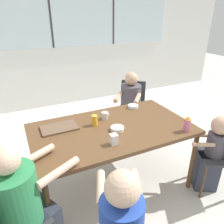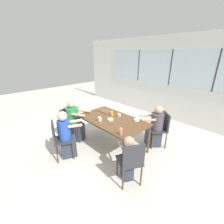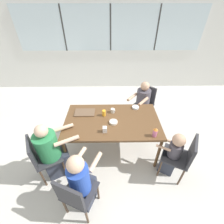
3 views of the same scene
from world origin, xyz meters
TOP-DOWN VIEW (x-y plane):
  - ground_plane at (0.00, 0.00)m, footprint 16.00×16.00m
  - wall_back_with_windows at (0.00, 2.71)m, footprint 8.40×0.08m
  - dining_table at (0.00, 0.00)m, footprint 1.67×0.96m
  - chair_for_woman_green_shirt at (-1.11, -0.57)m, footprint 0.54×0.54m
  - chair_for_man_blue_shirt at (0.80, 0.95)m, footprint 0.56×0.56m
  - chair_for_man_teal_shirt at (-0.48, -1.15)m, footprint 0.52×0.52m
  - chair_for_toddler at (1.10, -0.59)m, footprint 0.54×0.54m
  - person_woman_green_shirt at (-0.96, -0.49)m, footprint 0.68×0.56m
  - person_man_blue_shirt at (0.70, 0.82)m, footprint 0.58×0.61m
  - person_man_teal_shirt at (-0.41, -1.00)m, footprint 0.44×0.55m
  - person_toddler at (0.96, -0.51)m, footprint 0.42×0.35m
  - food_tray_dark at (-0.51, 0.21)m, footprint 0.37×0.23m
  - coffee_mug at (0.02, 0.22)m, footprint 0.08×0.08m
  - sippy_cup at (0.65, -0.39)m, footprint 0.07×0.07m
  - juice_glass at (-0.14, 0.13)m, footprint 0.06×0.06m
  - milk_carton_small at (-0.12, -0.29)m, footprint 0.07×0.07m
  - bowl_white_shallow at (0.46, 0.35)m, footprint 0.13×0.13m
  - bowl_cereal at (0.02, -0.07)m, footprint 0.14×0.14m

SIDE VIEW (x-z plane):
  - ground_plane at x=0.00m, z-range 0.00..0.00m
  - person_toddler at x=0.96m, z-range -0.01..0.90m
  - person_man_blue_shirt at x=0.70m, z-range -0.05..1.02m
  - person_woman_green_shirt at x=-0.96m, z-range -0.06..1.04m
  - person_man_teal_shirt at x=-0.41m, z-range -0.04..1.07m
  - chair_for_woman_green_shirt at x=-1.11m, z-range 0.09..0.97m
  - chair_for_man_blue_shirt at x=0.80m, z-range 0.09..0.97m
  - chair_for_man_teal_shirt at x=-0.48m, z-range 0.09..0.97m
  - chair_for_toddler at x=1.10m, z-range 0.09..0.97m
  - dining_table at x=0.00m, z-range 0.32..1.09m
  - food_tray_dark at x=-0.51m, z-range 0.76..0.78m
  - bowl_white_shallow at x=0.46m, z-range 0.76..0.80m
  - bowl_cereal at x=0.02m, z-range 0.76..0.80m
  - coffee_mug at x=0.02m, z-range 0.76..0.84m
  - milk_carton_small at x=-0.12m, z-range 0.76..0.86m
  - juice_glass at x=-0.14m, z-range 0.76..0.88m
  - sippy_cup at x=0.65m, z-range 0.76..0.93m
  - wall_back_with_windows at x=0.00m, z-range 0.03..2.83m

